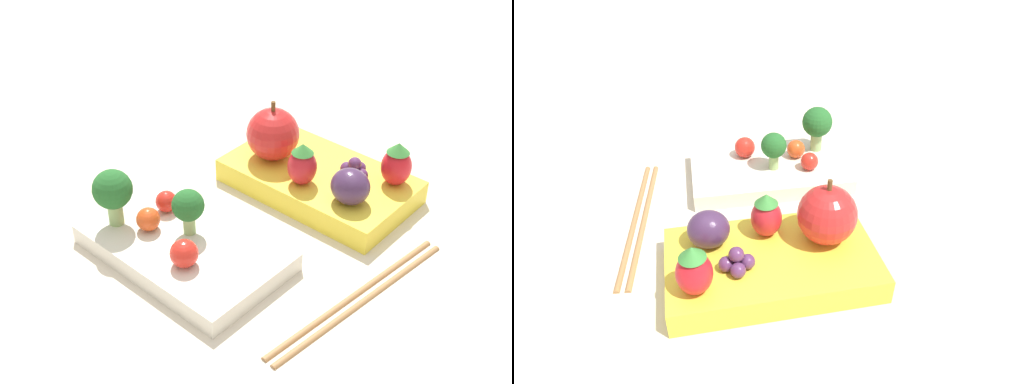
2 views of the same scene
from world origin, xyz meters
The scene contains 14 objects.
ground_plane centered at (0.00, 0.00, 0.00)m, with size 4.00×4.00×0.00m, color beige.
bento_box_savoury centered at (0.01, 0.08, 0.01)m, with size 0.18×0.11×0.02m.
bento_box_fruit centered at (-0.01, -0.08, 0.01)m, with size 0.19×0.12×0.02m.
broccoli_floret_0 centered at (0.08, 0.11, 0.05)m, with size 0.04×0.04×0.06m.
broccoli_floret_1 centered at (0.02, 0.07, 0.05)m, with size 0.03×0.03×0.05m.
cherry_tomato_0 centered at (0.05, 0.09, 0.03)m, with size 0.02×0.02×0.02m.
cherry_tomato_1 centered at (-0.01, 0.10, 0.03)m, with size 0.02×0.02×0.02m.
cherry_tomato_2 centered at (0.06, 0.06, 0.03)m, with size 0.02×0.02×0.02m.
apple centered at (0.04, -0.07, 0.05)m, with size 0.05×0.05×0.06m.
strawberry_0 centered at (-0.08, -0.11, 0.05)m, with size 0.03×0.03×0.05m.
strawberry_1 centered at (-0.01, -0.05, 0.05)m, with size 0.03×0.03×0.04m.
plum centered at (-0.06, -0.06, 0.04)m, with size 0.04×0.04×0.03m.
grape_cluster centered at (-0.04, -0.09, 0.03)m, with size 0.03×0.03×0.02m.
chopsticks_pair centered at (-0.14, 0.02, 0.00)m, with size 0.03×0.21×0.01m.
Camera 1 is at (-0.37, 0.40, 0.42)m, focal length 50.00 mm.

